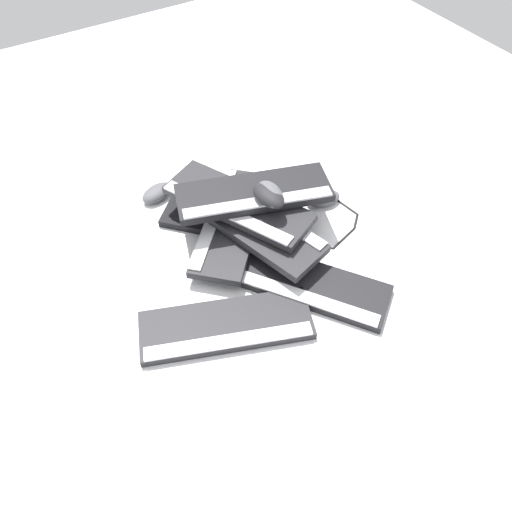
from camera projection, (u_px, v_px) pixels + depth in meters
The scene contains 13 objects.
ground_plane at pixel (242, 258), 1.44m from camera, with size 3.20×3.20×0.00m, color white.
keyboard_0 at pixel (235, 219), 1.52m from camera, with size 0.42×0.41×0.03m.
keyboard_1 at pixel (226, 326), 1.27m from camera, with size 0.30×0.46×0.03m.
keyboard_2 at pixel (308, 284), 1.36m from camera, with size 0.44×0.38×0.03m.
keyboard_3 at pixel (232, 222), 1.47m from camera, with size 0.42×0.41×0.03m.
keyboard_4 at pixel (254, 224), 1.43m from camera, with size 0.46×0.27×0.03m.
keyboard_5 at pixel (238, 204), 1.43m from camera, with size 0.46×0.33×0.03m.
keyboard_6 at pixel (254, 193), 1.42m from camera, with size 0.28×0.46×0.03m.
mouse_0 at pixel (157, 193), 1.59m from camera, with size 0.11×0.07×0.04m, color #4C4C51.
mouse_1 at pixel (270, 194), 1.36m from camera, with size 0.11×0.07×0.04m, color #4C4C51.
mouse_2 at pixel (269, 196), 1.36m from camera, with size 0.11×0.07×0.04m, color black.
mouse_3 at pixel (323, 198), 1.57m from camera, with size 0.11×0.07×0.04m, color #4C4C51.
cable_0 at pixel (311, 217), 1.54m from camera, with size 0.33×0.28×0.01m.
Camera 1 is at (-0.81, 0.45, 1.10)m, focal length 35.00 mm.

